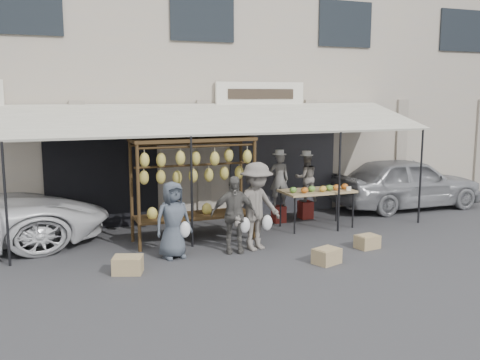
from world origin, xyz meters
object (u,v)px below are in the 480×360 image
at_px(produce_table, 318,191).
at_px(sedan, 407,182).
at_px(crate_near_a, 327,256).
at_px(vendor_left, 279,180).
at_px(customer_mid, 234,214).
at_px(crate_near_b, 367,242).
at_px(crate_far, 128,265).
at_px(customer_right, 256,206).
at_px(vendor_right, 306,178).
at_px(banana_rack, 194,169).
at_px(customer_left, 173,220).

height_order(produce_table, sedan, sedan).
bearing_deg(crate_near_a, sedan, 37.63).
distance_m(vendor_left, customer_mid, 2.81).
relative_size(vendor_left, crate_near_b, 2.93).
xyz_separation_m(crate_near_b, crate_far, (-4.86, 0.21, 0.02)).
distance_m(produce_table, customer_right, 2.36).
bearing_deg(sedan, crate_far, 110.06).
xyz_separation_m(produce_table, vendor_right, (0.21, 0.97, 0.18)).
xyz_separation_m(customer_right, crate_far, (-2.70, -0.54, -0.74)).
relative_size(produce_table, customer_mid, 1.10).
bearing_deg(crate_near_a, banana_rack, 127.72).
height_order(vendor_left, vendor_right, vendor_left).
xyz_separation_m(vendor_right, crate_far, (-4.97, -2.66, -0.90)).
bearing_deg(produce_table, customer_right, -150.89).
distance_m(customer_left, customer_right, 1.72).
relative_size(banana_rack, crate_near_a, 5.47).
height_order(customer_right, crate_far, customer_right).
bearing_deg(sedan, vendor_right, 93.32).
relative_size(vendor_left, vendor_right, 1.08).
distance_m(crate_near_a, crate_far, 3.65).
distance_m(produce_table, crate_near_b, 2.04).
relative_size(crate_near_b, sedan, 0.11).
bearing_deg(crate_far, customer_mid, 13.23).
bearing_deg(vendor_right, customer_right, 52.05).
xyz_separation_m(banana_rack, customer_right, (1.00, -1.06, -0.67)).
height_order(vendor_left, customer_right, customer_right).
height_order(crate_near_a, crate_near_b, crate_near_a).
bearing_deg(customer_right, vendor_right, 26.02).
xyz_separation_m(vendor_left, customer_left, (-3.16, -1.91, -0.32)).
bearing_deg(crate_near_a, crate_far, 167.34).
bearing_deg(customer_mid, crate_far, -153.02).
height_order(vendor_right, customer_mid, vendor_right).
relative_size(vendor_right, crate_far, 2.40).
relative_size(vendor_left, sedan, 0.31).
xyz_separation_m(banana_rack, sedan, (6.49, 1.17, -0.84)).
bearing_deg(sedan, vendor_left, 94.99).
distance_m(customer_right, sedan, 5.93).
distance_m(crate_near_b, crate_far, 4.87).
height_order(vendor_right, customer_right, customer_right).
distance_m(customer_mid, crate_near_b, 2.84).
xyz_separation_m(vendor_left, crate_near_a, (-0.59, -3.31, -0.93)).
height_order(crate_near_a, sedan, sedan).
xyz_separation_m(banana_rack, crate_far, (-1.70, -1.60, -1.41)).
bearing_deg(customer_right, customer_left, 160.80).
height_order(produce_table, customer_right, customer_right).
relative_size(vendor_right, crate_near_b, 2.70).
bearing_deg(customer_right, produce_table, 12.09).
height_order(customer_left, customer_mid, customer_mid).
relative_size(produce_table, crate_near_a, 3.58).
xyz_separation_m(vendor_left, sedan, (4.04, 0.26, -0.35)).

